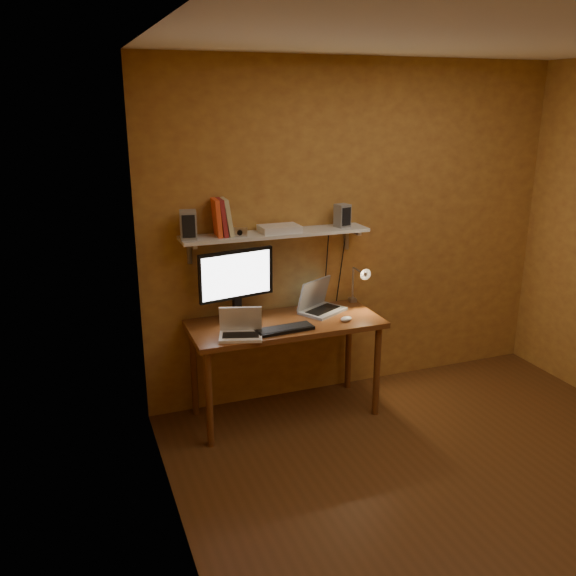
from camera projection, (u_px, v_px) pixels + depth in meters
name	position (u px, v px, depth m)	size (l,w,h in m)	color
room	(487.00, 288.00, 3.36)	(3.44, 3.24, 2.64)	#573116
desk	(285.00, 332.00, 4.45)	(1.40, 0.60, 0.75)	brown
wall_shelf	(276.00, 234.00, 4.42)	(1.40, 0.25, 0.21)	silver
monitor	(237.00, 281.00, 4.37)	(0.57, 0.28, 0.52)	black
laptop	(319.00, 303.00, 4.63)	(0.40, 0.37, 0.25)	gray
netbook	(241.00, 328.00, 4.13)	(0.34, 0.28, 0.21)	white
keyboard	(284.00, 329.00, 4.25)	(0.41, 0.14, 0.02)	black
mouse	(346.00, 319.00, 4.43)	(0.09, 0.06, 0.03)	white
desk_lamp	(360.00, 280.00, 4.70)	(0.09, 0.23, 0.38)	silver
speaker_left	(188.00, 225.00, 4.16)	(0.11, 0.11, 0.20)	gray
speaker_right	(342.00, 216.00, 4.56)	(0.10, 0.10, 0.17)	gray
books	(222.00, 217.00, 4.25)	(0.14, 0.18, 0.26)	#F75426
shelf_camera	(240.00, 232.00, 4.26)	(0.11, 0.07, 0.06)	silver
router	(279.00, 229.00, 4.41)	(0.29, 0.19, 0.05)	white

